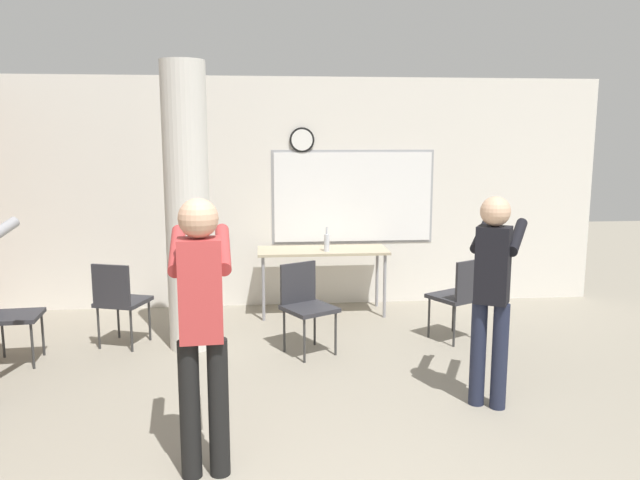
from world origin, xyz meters
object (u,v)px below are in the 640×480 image
bottle_on_table (327,242)px  chair_near_pillar (119,298)px  person_playing_front (201,316)px  chair_table_front (306,301)px  folding_table (323,254)px  chair_mid_room (460,293)px  chair_by_left_wall (6,311)px  person_playing_side (493,285)px

bottle_on_table → chair_near_pillar: (-2.17, -0.88, -0.38)m
person_playing_front → chair_table_front: bearing=70.2°
folding_table → chair_mid_room: chair_mid_room is taller
folding_table → bottle_on_table: (0.04, -0.14, 0.17)m
chair_by_left_wall → bottle_on_table: bearing=22.1°
person_playing_side → person_playing_front: (-2.13, -0.82, 0.05)m
chair_by_left_wall → person_playing_front: person_playing_front is taller
folding_table → bottle_on_table: 0.22m
bottle_on_table → person_playing_side: 2.75m
folding_table → chair_by_left_wall: (-3.07, -1.39, -0.21)m
chair_mid_room → person_playing_side: bearing=-99.6°
person_playing_side → chair_by_left_wall: bearing=162.5°
bottle_on_table → chair_table_front: 1.29m
chair_near_pillar → chair_table_front: (1.84, -0.31, 0.00)m
folding_table → person_playing_side: (1.04, -2.69, 0.26)m
chair_mid_room → chair_near_pillar: size_ratio=1.00×
chair_mid_room → chair_table_front: bearing=-173.6°
chair_mid_room → chair_near_pillar: (-3.44, 0.13, 0.00)m
bottle_on_table → chair_by_left_wall: bottle_on_table is taller
bottle_on_table → person_playing_side: size_ratio=0.17×
folding_table → person_playing_front: (-1.08, -3.51, 0.31)m
chair_by_left_wall → person_playing_side: size_ratio=0.53×
chair_near_pillar → chair_table_front: 1.86m
chair_by_left_wall → person_playing_front: size_ratio=0.50×
bottle_on_table → chair_by_left_wall: (-3.10, -1.26, -0.38)m
chair_by_left_wall → person_playing_side: 4.33m
chair_table_front → person_playing_front: 2.37m
chair_near_pillar → person_playing_side: 3.62m
chair_near_pillar → person_playing_side: person_playing_side is taller
person_playing_side → folding_table: bearing=111.2°
chair_table_front → person_playing_side: person_playing_side is taller
chair_table_front → person_playing_front: (-0.79, -2.18, 0.51)m
bottle_on_table → chair_near_pillar: size_ratio=0.33×
bottle_on_table → chair_near_pillar: bottle_on_table is taller
chair_near_pillar → person_playing_side: size_ratio=0.53×
bottle_on_table → chair_mid_room: 1.66m
chair_mid_room → person_playing_side: size_ratio=0.53×
chair_by_left_wall → chair_mid_room: size_ratio=1.00×
bottle_on_table → chair_mid_room: bottle_on_table is taller
chair_mid_room → folding_table: bearing=138.7°
folding_table → chair_mid_room: 1.75m
bottle_on_table → chair_mid_room: size_ratio=0.33×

